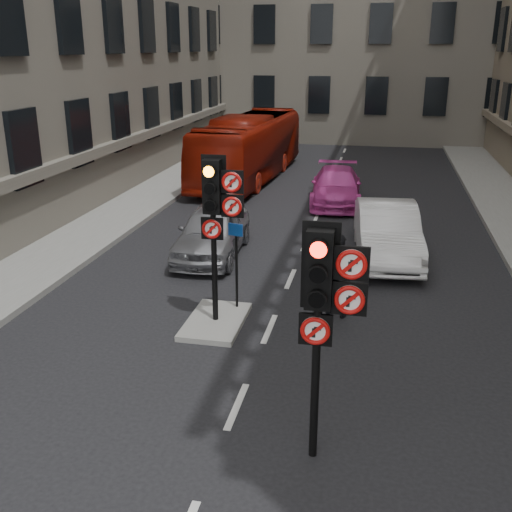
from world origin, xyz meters
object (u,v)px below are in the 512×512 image
at_px(bus_red, 249,147).
at_px(motorcycle, 366,258).
at_px(car_silver, 212,231).
at_px(car_white, 387,232).
at_px(signal_near, 325,295).
at_px(info_sign, 236,254).
at_px(signal_far, 217,204).
at_px(car_pink, 336,186).
at_px(motorcyclist, 337,275).

distance_m(bus_red, motorcycle, 12.67).
distance_m(car_silver, car_white, 4.99).
bearing_deg(motorcycle, car_silver, 173.97).
distance_m(signal_near, info_sign, 5.44).
distance_m(car_silver, info_sign, 4.09).
height_order(signal_far, motorcycle, signal_far).
relative_size(car_silver, motorcycle, 2.85).
bearing_deg(signal_far, car_silver, 107.48).
bearing_deg(signal_far, info_sign, 73.88).
height_order(signal_far, car_pink, signal_far).
bearing_deg(info_sign, signal_far, -92.93).
distance_m(car_white, bus_red, 11.63).
distance_m(car_white, info_sign, 5.62).
height_order(car_pink, bus_red, bus_red).
xyz_separation_m(signal_far, car_white, (3.53, 5.24, -1.92)).
bearing_deg(motorcycle, motorcyclist, -99.13).
xyz_separation_m(car_silver, car_white, (4.93, 0.80, 0.05)).
xyz_separation_m(car_white, motorcyclist, (-1.09, -4.23, 0.19)).
relative_size(signal_far, bus_red, 0.34).
bearing_deg(signal_near, signal_far, 123.02).
relative_size(car_white, info_sign, 2.38).
bearing_deg(motorcyclist, car_pink, -66.49).
bearing_deg(motorcycle, info_sign, -130.10).
xyz_separation_m(motorcyclist, info_sign, (-2.22, -0.27, 0.43)).
bearing_deg(bus_red, motorcyclist, -66.33).
bearing_deg(signal_near, motorcycle, 87.00).
height_order(signal_far, bus_red, signal_far).
bearing_deg(signal_near, bus_red, 105.36).
relative_size(car_pink, info_sign, 2.31).
bearing_deg(motorcyclist, car_silver, -22.90).
distance_m(signal_near, motorcyclist, 5.26).
height_order(car_silver, car_white, car_white).
height_order(signal_near, signal_far, signal_far).
distance_m(signal_far, motorcyclist, 3.16).
relative_size(car_white, car_pink, 1.03).
distance_m(bus_red, info_sign, 14.62).
bearing_deg(signal_near, motorcyclist, 91.85).
relative_size(car_pink, bus_red, 0.44).
relative_size(bus_red, motorcyclist, 5.36).
height_order(car_white, bus_red, bus_red).
bearing_deg(car_pink, motorcyclist, -88.88).
height_order(car_silver, car_pink, car_silver).
relative_size(car_pink, motorcycle, 3.07).
bearing_deg(car_silver, info_sign, -69.18).
height_order(signal_far, car_silver, signal_far).
bearing_deg(car_pink, signal_far, -101.55).
xyz_separation_m(motorcycle, motorcyclist, (-0.57, -2.77, 0.52)).
relative_size(signal_near, bus_red, 0.34).
distance_m(signal_near, car_silver, 9.52).
height_order(car_silver, info_sign, info_sign).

